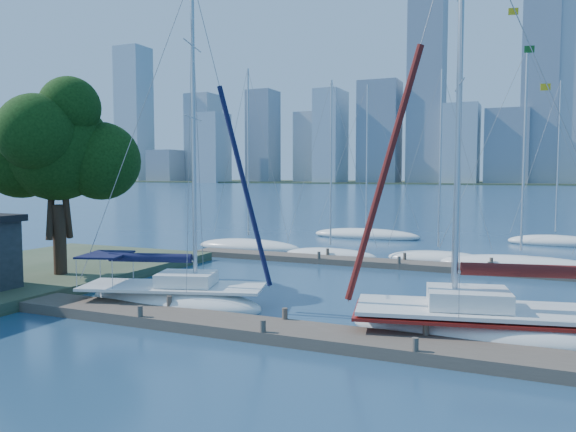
% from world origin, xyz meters
% --- Properties ---
extents(ground, '(700.00, 700.00, 0.00)m').
position_xyz_m(ground, '(0.00, 0.00, 0.00)').
color(ground, navy).
rests_on(ground, ground).
extents(near_dock, '(26.00, 2.00, 0.40)m').
position_xyz_m(near_dock, '(0.00, 0.00, 0.20)').
color(near_dock, '#4E4239').
rests_on(near_dock, ground).
extents(far_dock, '(30.00, 1.80, 0.36)m').
position_xyz_m(far_dock, '(2.00, 16.00, 0.18)').
color(far_dock, '#4E4239').
rests_on(far_dock, ground).
extents(shore, '(12.00, 22.00, 0.50)m').
position_xyz_m(shore, '(-17.00, 3.00, 0.25)').
color(shore, '#38472D').
rests_on(shore, ground).
extents(far_shore, '(800.00, 100.00, 1.50)m').
position_xyz_m(far_shore, '(0.00, 320.00, 0.00)').
color(far_shore, '#38472D').
rests_on(far_shore, ground).
extents(tree, '(7.54, 6.89, 10.32)m').
position_xyz_m(tree, '(-13.91, 4.09, 7.02)').
color(tree, '#332316').
rests_on(tree, ground).
extents(sailboat_navy, '(8.61, 4.92, 14.12)m').
position_xyz_m(sailboat_navy, '(-5.63, 2.09, 1.14)').
color(sailboat_navy, silver).
rests_on(sailboat_navy, ground).
extents(sailboat_maroon, '(9.87, 5.01, 15.29)m').
position_xyz_m(sailboat_maroon, '(6.78, 2.44, 1.13)').
color(sailboat_maroon, silver).
rests_on(sailboat_maroon, ground).
extents(bg_boat_0, '(8.53, 5.20, 13.55)m').
position_xyz_m(bg_boat_0, '(-10.99, 19.19, 0.28)').
color(bg_boat_0, silver).
rests_on(bg_boat_0, ground).
extents(bg_boat_1, '(6.41, 2.19, 12.02)m').
position_xyz_m(bg_boat_1, '(-4.12, 17.73, 0.25)').
color(bg_boat_1, silver).
rests_on(bg_boat_1, ground).
extents(bg_boat_2, '(6.52, 2.62, 12.40)m').
position_xyz_m(bg_boat_2, '(2.72, 18.79, 0.27)').
color(bg_boat_2, silver).
rests_on(bg_boat_2, ground).
extents(bg_boat_3, '(9.33, 2.53, 13.15)m').
position_xyz_m(bg_boat_3, '(7.55, 17.91, 0.28)').
color(bg_boat_3, silver).
rests_on(bg_boat_3, ground).
extents(bg_boat_6, '(9.70, 3.80, 13.63)m').
position_xyz_m(bg_boat_6, '(-5.16, 30.18, 0.28)').
color(bg_boat_6, silver).
rests_on(bg_boat_6, ground).
extents(bg_boat_7, '(7.36, 4.60, 13.16)m').
position_xyz_m(bg_boat_7, '(9.83, 31.45, 0.28)').
color(bg_boat_7, silver).
rests_on(bg_boat_7, ground).
extents(skyline, '(503.60, 51.31, 116.79)m').
position_xyz_m(skyline, '(19.87, 290.40, 35.72)').
color(skyline, '#869BAD').
rests_on(skyline, ground).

